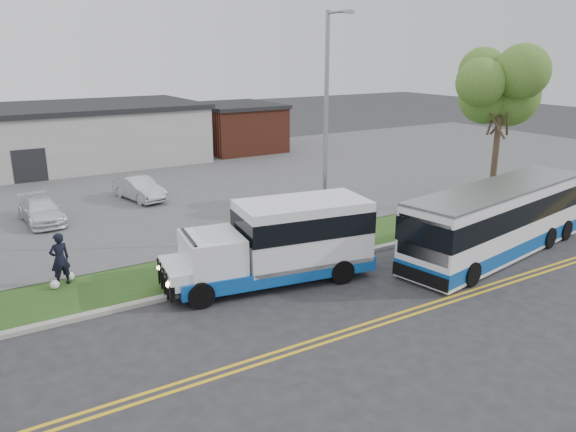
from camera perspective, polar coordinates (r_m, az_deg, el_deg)
ground at (r=20.65m, az=1.28°, el=-6.65°), size 140.00×140.00×0.00m
lane_line_north at (r=17.85m, az=8.12°, el=-10.72°), size 70.00×0.12×0.01m
lane_line_south at (r=17.65m, az=8.75°, el=-11.08°), size 70.00×0.12×0.01m
curb at (r=21.49m, az=-0.32°, el=-5.48°), size 80.00×0.30×0.15m
verge at (r=22.95m, az=-2.66°, el=-4.10°), size 80.00×3.30×0.10m
parking_lot at (r=35.44m, az=-13.83°, el=2.88°), size 80.00×25.00×0.10m
commercial_building at (r=43.54m, az=-25.81°, el=7.06°), size 25.40×10.40×4.35m
brick_wing at (r=47.22m, az=-5.22°, el=8.98°), size 6.30×7.30×3.90m
tree_east at (r=30.89m, az=20.94°, el=11.91°), size 5.20×5.20×8.33m
streetlight_near at (r=23.11m, az=3.98°, el=9.30°), size 0.35×1.53×9.50m
shuttle_bus at (r=20.26m, az=-0.48°, el=-2.39°), size 7.87×3.56×2.92m
transit_bus at (r=24.39m, az=20.51°, el=-0.41°), size 10.64×4.10×2.88m
pedestrian at (r=21.33m, az=-22.17°, el=-4.09°), size 0.79×0.61×1.93m
parked_car_a at (r=32.21m, az=-14.85°, el=2.72°), size 2.12×4.07×1.28m
parked_car_b at (r=29.53m, az=-23.78°, el=0.50°), size 1.83×4.08×1.16m
grocery_bag_left at (r=21.34m, az=-22.61°, el=-6.45°), size 0.32×0.32×0.32m
grocery_bag_right at (r=21.88m, az=-21.29°, el=-5.74°), size 0.32×0.32×0.32m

